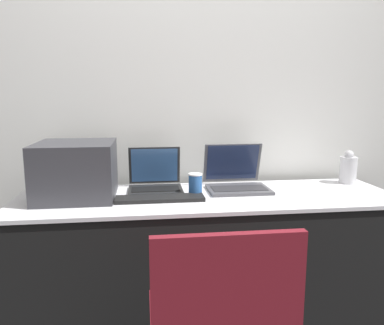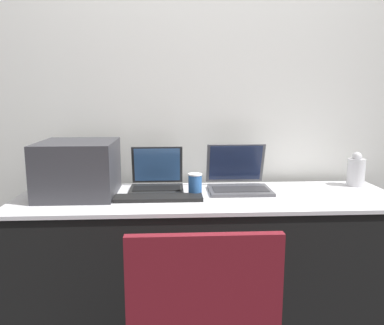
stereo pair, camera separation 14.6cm
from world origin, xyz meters
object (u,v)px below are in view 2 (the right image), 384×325
(chair, at_px, (201,319))
(external_keyboard, at_px, (159,198))
(coffee_cup, at_px, (195,184))
(metal_pitcher, at_px, (356,171))
(printer, at_px, (78,166))
(laptop_left, at_px, (157,180))
(laptop_right, at_px, (238,180))

(chair, bearing_deg, external_keyboard, 102.20)
(external_keyboard, distance_m, coffee_cup, 0.22)
(external_keyboard, bearing_deg, coffee_cup, 21.65)
(external_keyboard, distance_m, metal_pitcher, 1.21)
(external_keyboard, xyz_separation_m, coffee_cup, (0.20, 0.08, 0.05))
(printer, bearing_deg, laptop_left, 14.80)
(laptop_right, bearing_deg, printer, -174.89)
(laptop_right, xyz_separation_m, chair, (-0.29, -0.96, -0.26))
(printer, xyz_separation_m, laptop_right, (0.89, 0.08, -0.10))
(coffee_cup, bearing_deg, laptop_left, 144.51)
(metal_pitcher, distance_m, chair, 1.47)
(laptop_left, bearing_deg, chair, -79.64)
(laptop_left, xyz_separation_m, chair, (0.18, -0.99, -0.26))
(external_keyboard, height_order, chair, chair)
(laptop_left, bearing_deg, external_keyboard, -85.85)
(laptop_left, relative_size, laptop_right, 0.87)
(printer, height_order, coffee_cup, printer)
(printer, bearing_deg, coffee_cup, -3.77)
(printer, relative_size, external_keyboard, 0.90)
(printer, xyz_separation_m, metal_pitcher, (1.62, 0.13, -0.07))
(coffee_cup, bearing_deg, printer, 176.23)
(coffee_cup, xyz_separation_m, chair, (-0.03, -0.84, -0.27))
(chair, bearing_deg, metal_pitcher, 44.85)
(laptop_left, distance_m, chair, 1.04)
(printer, distance_m, laptop_left, 0.45)
(metal_pitcher, height_order, chair, metal_pitcher)
(coffee_cup, relative_size, metal_pitcher, 0.59)
(coffee_cup, distance_m, chair, 0.88)
(printer, height_order, chair, printer)
(external_keyboard, distance_m, chair, 0.81)
(metal_pitcher, bearing_deg, laptop_left, -179.00)
(chair, bearing_deg, laptop_left, 100.36)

